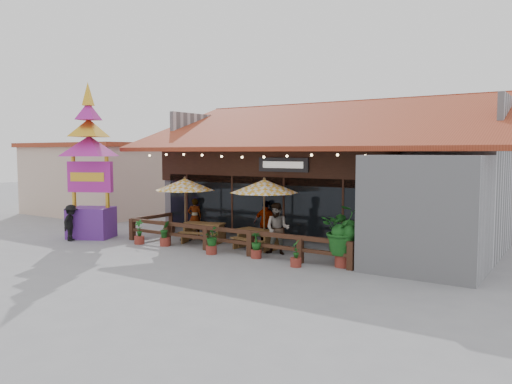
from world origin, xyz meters
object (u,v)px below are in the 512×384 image
Objects in this scene: umbrella_left at (185,185)px; pedestrian at (71,223)px; picnic_table_right at (257,236)px; thai_sign_tower at (89,150)px; umbrella_right at (264,187)px; picnic_table_left at (204,229)px; tropical_plant at (344,231)px.

pedestrian is (-3.91, -2.68, -1.58)m from umbrella_left.
thai_sign_tower is (-7.34, -1.84, 3.27)m from picnic_table_right.
umbrella_left is 1.05× the size of umbrella_right.
tropical_plant is at bearing -8.25° from picnic_table_left.
pedestrian is at bearing -93.74° from thai_sign_tower.
pedestrian is (-11.36, -1.86, -0.41)m from tropical_plant.
umbrella_left is at bearing -77.41° from pedestrian.
umbrella_left is 1.80× the size of picnic_table_right.
thai_sign_tower is at bearing -165.95° from picnic_table_right.
picnic_table_left is 0.28× the size of thai_sign_tower.
thai_sign_tower is at bearing -166.32° from umbrella_right.
picnic_table_right is at bearing 166.55° from tropical_plant.
thai_sign_tower is 3.50× the size of tropical_plant.
umbrella_right is 0.42× the size of thai_sign_tower.
umbrella_left reaches higher than pedestrian.
umbrella_right is 1.92m from picnic_table_right.
picnic_table_left is (0.89, 0.13, -1.80)m from umbrella_left.
picnic_table_right is at bearing -0.11° from picnic_table_left.
picnic_table_left is at bearing 179.89° from picnic_table_right.
umbrella_right is at bearing 13.68° from thai_sign_tower.
umbrella_right reaches higher than umbrella_left.
umbrella_right is 1.53× the size of picnic_table_left.
tropical_plant is at bearing 4.51° from thai_sign_tower.
picnic_table_left is 6.02m from thai_sign_tower.
pedestrian is at bearing -145.57° from umbrella_left.
umbrella_right reaches higher than pedestrian.
thai_sign_tower reaches higher than picnic_table_left.
thai_sign_tower is (-3.85, -1.71, 1.43)m from umbrella_left.
picnic_table_right is 0.86× the size of tropical_plant.
tropical_plant is at bearing -13.45° from picnic_table_right.
thai_sign_tower reaches higher than umbrella_right.
pedestrian reaches higher than picnic_table_left.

